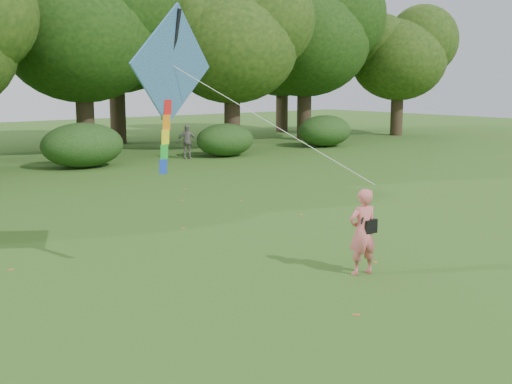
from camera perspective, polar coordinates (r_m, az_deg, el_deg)
ground at (r=11.58m, az=8.28°, el=-8.40°), size 100.00×100.00×0.00m
man_kite_flyer at (r=12.18m, az=9.45°, el=-3.51°), size 0.67×0.51×1.64m
bystander_right at (r=30.10m, az=-6.17°, el=4.48°), size 1.01×0.76×1.59m
crossbody_bag at (r=12.23m, az=9.94°, el=-2.96°), size 0.43×0.20×0.68m
flying_kite at (r=11.45m, az=-7.44°, el=10.82°), size 4.16×2.32×3.24m
tree_line at (r=31.91m, az=-21.50°, el=12.81°), size 54.70×15.30×9.48m
fallen_leaves at (r=15.75m, az=-7.06°, el=-3.42°), size 9.20×11.80×0.01m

